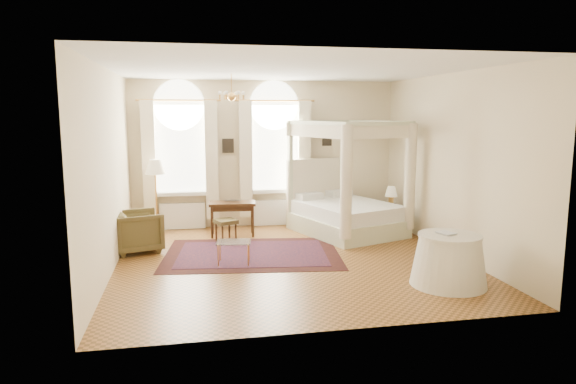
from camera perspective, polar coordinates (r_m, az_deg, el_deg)
name	(u,v)px	position (r m, az deg, el deg)	size (l,w,h in m)	color
ground	(291,260)	(9.15, 0.33, -7.60)	(6.00, 6.00, 0.00)	#955C2B
room_walls	(291,148)	(8.80, 0.34, 4.86)	(6.00, 6.00, 6.00)	beige
window_left	(181,163)	(11.54, -11.83, 3.17)	(1.62, 0.27, 3.29)	white
window_right	(275,161)	(11.69, -1.47, 3.42)	(1.62, 0.27, 3.29)	white
chandelier	(232,95)	(9.85, -6.29, 10.63)	(0.51, 0.45, 0.50)	#C38B41
wall_pictures	(269,143)	(11.74, -2.10, 5.42)	(2.54, 0.03, 0.39)	black
canopy_bed	(347,208)	(11.12, 6.61, -1.80)	(2.44, 2.69, 2.42)	beige
nightstand	(388,215)	(11.92, 11.04, -2.57)	(0.37, 0.34, 0.53)	#371F0F
nightstand_lamp	(391,193)	(11.77, 11.40, -0.08)	(0.28, 0.28, 0.41)	#C38B41
writing_desk	(232,207)	(10.88, -6.22, -1.67)	(1.00, 0.57, 0.72)	#371F0F
laptop	(233,200)	(10.98, -6.14, -0.94)	(0.35, 0.23, 0.03)	black
stool	(226,223)	(10.45, -6.93, -3.46)	(0.51, 0.51, 0.45)	#493E1F
armchair	(138,231)	(10.02, -16.34, -4.22)	(0.83, 0.85, 0.77)	#493E1F
coffee_table	(234,244)	(8.90, -6.05, -5.72)	(0.64, 0.49, 0.40)	silver
floor_lamp	(155,171)	(11.13, -14.54, 2.29)	(0.41, 0.41, 1.61)	#C38B41
oriental_rug	(252,254)	(9.57, -3.98, -6.85)	(3.44, 2.67, 0.01)	#38130D
side_table	(449,260)	(8.17, 17.43, -7.24)	(1.14, 1.14, 0.78)	beige
book	(441,234)	(8.03, 16.65, -4.48)	(0.20, 0.27, 0.03)	black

